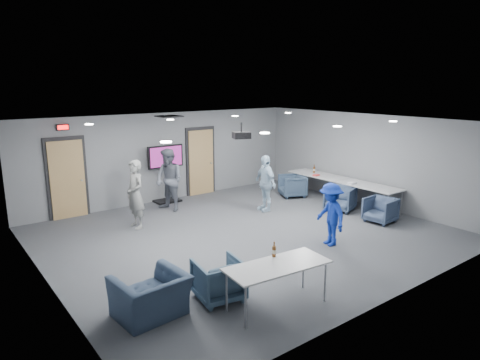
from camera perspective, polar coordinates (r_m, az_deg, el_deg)
floor at (r=10.44m, az=0.87°, el=-7.20°), size 9.00×9.00×0.00m
ceiling at (r=9.85m, az=0.92°, el=7.72°), size 9.00×9.00×0.00m
wall_back at (r=13.37m, az=-9.75°, el=3.06°), size 9.00×0.02×2.70m
wall_front at (r=7.45m, az=20.34°, el=-5.40°), size 9.00×0.02×2.70m
wall_left at (r=8.18m, az=-24.84°, el=-4.19°), size 0.02×8.00×2.70m
wall_right at (r=13.26m, az=16.40°, el=2.64°), size 0.02×8.00×2.70m
door_left at (r=12.32m, az=-22.04°, el=0.13°), size 1.06×0.17×2.24m
door_right at (r=13.97m, az=-5.26°, el=2.43°), size 1.06×0.17×2.24m
exit_sign at (r=12.09m, az=-22.56°, el=6.52°), size 0.32×0.08×0.16m
hvac_diffuser at (r=11.93m, az=-9.44°, el=8.37°), size 0.60×0.60×0.03m
downlights at (r=9.85m, az=0.92°, el=7.64°), size 6.18×3.78×0.02m
person_a at (r=10.97m, az=-13.77°, el=-1.87°), size 0.45×0.66×1.73m
person_b at (r=12.25m, az=-9.43°, el=-0.01°), size 0.88×1.01×1.78m
person_c at (r=12.13m, az=3.38°, el=-0.41°), size 0.52×0.98×1.60m
person_d at (r=9.77m, az=11.98°, el=-4.51°), size 0.75×1.03×1.43m
chair_right_a at (r=13.81m, az=6.98°, el=-0.77°), size 1.02×1.01×0.70m
chair_right_b at (r=12.53m, az=13.21°, el=-2.41°), size 0.99×0.98×0.71m
chair_right_c at (r=11.79m, az=18.19°, el=-3.82°), size 0.78×0.76×0.66m
chair_front_a at (r=7.38m, az=-2.89°, el=-13.12°), size 0.86×0.88×0.70m
chair_front_b at (r=7.02m, az=-11.84°, el=-14.93°), size 1.12×1.00×0.68m
table_right_a at (r=13.86m, az=10.42°, el=0.60°), size 0.81×1.95×0.73m
table_right_b at (r=12.70m, az=16.74°, el=-0.87°), size 0.79×1.91×0.73m
table_front_left at (r=7.03m, az=5.01°, el=-11.53°), size 1.79×0.89×0.73m
bottle_front at (r=7.27m, az=4.56°, el=-9.44°), size 0.07×0.07×0.26m
bottle_right at (r=14.05m, az=9.84°, el=1.36°), size 0.07×0.07×0.27m
snack_box at (r=13.60m, az=10.12°, el=0.64°), size 0.21×0.14×0.04m
wrapper at (r=12.73m, az=14.70°, el=-0.39°), size 0.25×0.17×0.05m
tv_stand at (r=13.14m, az=-9.83°, el=1.31°), size 1.14×0.54×1.75m
projector at (r=9.89m, az=0.20°, el=6.02°), size 0.47×0.44×0.37m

